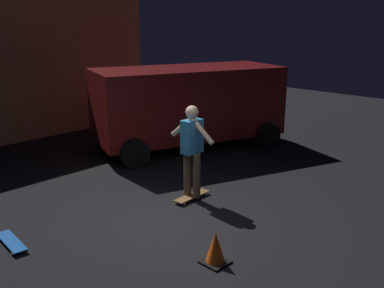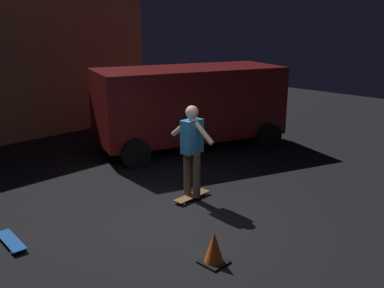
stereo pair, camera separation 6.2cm
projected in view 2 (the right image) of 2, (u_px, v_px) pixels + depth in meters
The scene contains 6 objects.
ground_plane at pixel (172, 230), 6.70m from camera, with size 28.00×28.00×0.00m, color black.
parked_van at pixel (190, 102), 10.76m from camera, with size 4.97×3.52×2.03m.
skateboard_ridden at pixel (192, 196), 7.84m from camera, with size 0.79×0.24×0.07m.
skateboard_spare at pixel (11, 241), 6.25m from camera, with size 0.27×0.79×0.07m.
skater at pixel (192, 145), 7.56m from camera, with size 0.39×0.98×1.67m.
traffic_cone at pixel (214, 249), 5.73m from camera, with size 0.34×0.34×0.46m.
Camera 2 is at (-4.09, -4.48, 3.16)m, focal length 40.09 mm.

